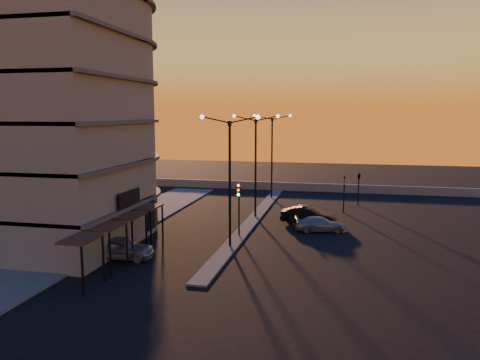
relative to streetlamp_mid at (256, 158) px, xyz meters
name	(u,v)px	position (x,y,z in m)	size (l,w,h in m)	color
ground	(230,247)	(0.00, -10.00, -5.59)	(120.00, 120.00, 0.00)	black
sidewalk_west	(122,226)	(-10.50, -6.00, -5.53)	(5.00, 40.00, 0.12)	#474845
median	(255,217)	(0.00, 0.00, -5.53)	(1.20, 36.00, 0.12)	#474845
parapet	(294,187)	(2.00, 16.00, -5.09)	(44.00, 0.50, 1.00)	slate
building	(49,82)	(-14.00, -9.97, 6.32)	(14.35, 17.08, 25.00)	slate
streetlamp_near	(230,171)	(0.00, -10.00, 0.00)	(4.32, 0.32, 9.51)	black
streetlamp_mid	(256,158)	(0.00, 0.00, 0.00)	(4.32, 0.32, 9.51)	black
streetlamp_far	(272,149)	(0.00, 10.00, 0.00)	(4.32, 0.32, 9.51)	black
traffic_light_main	(239,201)	(0.00, -7.13, -2.70)	(0.28, 0.44, 4.25)	black
signal_east_a	(344,193)	(8.00, 4.00, -3.66)	(0.13, 0.16, 3.60)	black
signal_east_b	(359,176)	(9.50, 8.00, -2.49)	(0.42, 1.99, 3.60)	black
car_hatchback	(120,248)	(-6.50, -14.22, -4.83)	(1.80, 4.48, 1.53)	#93949A
car_sedan	(308,215)	(5.00, -1.60, -4.82)	(1.64, 4.70, 1.55)	black
car_wagon	(320,224)	(6.16, -3.95, -4.99)	(1.68, 4.14, 1.20)	gray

